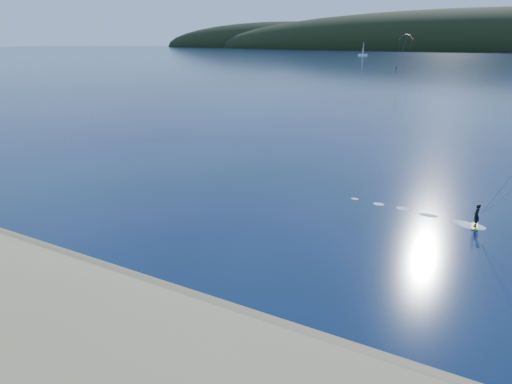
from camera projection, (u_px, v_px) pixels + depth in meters
ground at (100, 340)px, 21.72m from camera, size 1800.00×1800.00×0.00m
wet_sand at (162, 295)px, 25.41m from camera, size 220.00×2.50×0.10m
kitesurfer_far at (405, 42)px, 203.29m from camera, size 7.89×5.67×15.26m
sailboat at (363, 55)px, 407.41m from camera, size 8.59×5.59×11.98m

